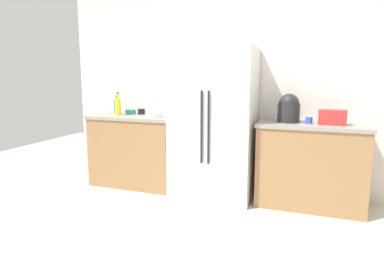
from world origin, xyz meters
TOP-DOWN VIEW (x-y plane):
  - kitchen_back_panel at (0.00, 1.90)m, footprint 4.63×0.10m
  - counter_left at (-1.26, 1.56)m, footprint 1.16×0.59m
  - counter_right at (0.93, 1.56)m, footprint 1.16×0.59m
  - refrigerator at (-0.16, 1.50)m, footprint 0.95×0.69m
  - toaster at (1.12, 1.52)m, footprint 0.27×0.14m
  - rice_cooker at (0.68, 1.57)m, footprint 0.24×0.24m
  - bottle_a at (-1.63, 1.72)m, footprint 0.08×0.08m
  - bottle_b at (-1.48, 1.52)m, footprint 0.07×0.07m
  - cup_a at (-1.24, 1.70)m, footprint 0.09×0.09m
  - cup_b at (0.90, 1.53)m, footprint 0.07×0.07m
  - bowl_a at (-1.40, 1.68)m, footprint 0.14×0.14m
  - bowl_b at (-0.93, 1.45)m, footprint 0.19×0.19m

SIDE VIEW (x-z plane):
  - counter_left at x=-1.26m, z-range 0.00..0.93m
  - counter_right at x=0.93m, z-range 0.00..0.93m
  - refrigerator at x=-0.16m, z-range 0.00..1.78m
  - bowl_a at x=-1.40m, z-range 0.93..0.99m
  - bowl_b at x=-0.93m, z-range 0.93..1.00m
  - cup_b at x=0.90m, z-range 0.93..1.00m
  - cup_a at x=-1.24m, z-range 0.93..1.01m
  - toaster at x=1.12m, z-range 0.93..1.09m
  - bottle_a at x=-1.63m, z-range 0.91..1.16m
  - bottle_b at x=-1.48m, z-range 0.90..1.20m
  - rice_cooker at x=0.68m, z-range 0.93..1.25m
  - kitchen_back_panel at x=0.00m, z-range 0.00..2.75m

